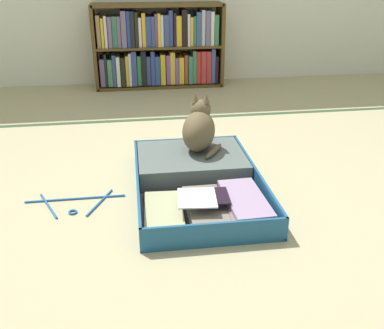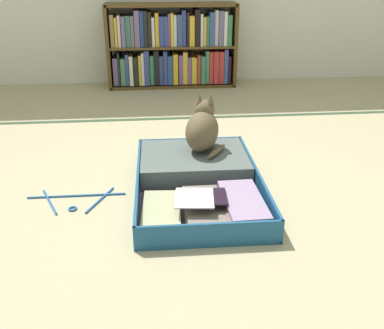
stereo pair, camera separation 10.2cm
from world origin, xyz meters
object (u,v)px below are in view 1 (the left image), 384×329
(open_suitcase, at_px, (197,177))
(black_cat, at_px, (199,129))
(clothes_hanger, at_px, (75,203))
(bookshelf, at_px, (159,48))

(open_suitcase, distance_m, black_cat, 0.28)
(black_cat, relative_size, clothes_hanger, 0.69)
(black_cat, xyz_separation_m, clothes_hanger, (-0.64, -0.32, -0.21))
(open_suitcase, bearing_deg, clothes_hanger, -170.45)
(open_suitcase, height_order, black_cat, black_cat)
(open_suitcase, height_order, clothes_hanger, open_suitcase)
(open_suitcase, bearing_deg, bookshelf, 90.47)
(bookshelf, distance_m, clothes_hanger, 2.23)
(open_suitcase, relative_size, black_cat, 2.91)
(bookshelf, relative_size, clothes_hanger, 2.46)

